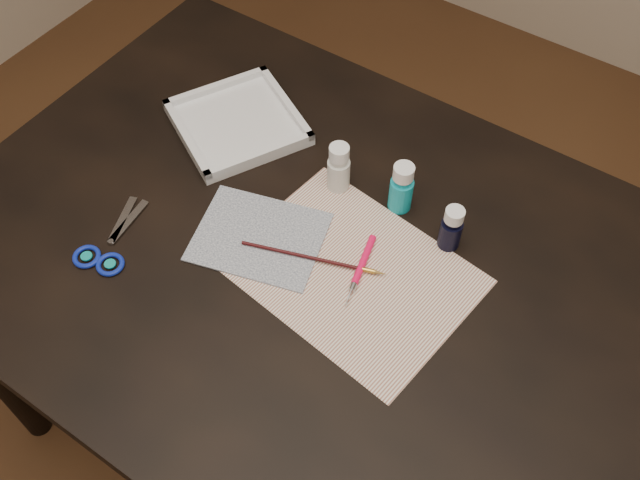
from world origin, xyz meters
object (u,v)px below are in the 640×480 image
Objects in this scene: scissors at (112,233)px; palette_tray at (238,122)px; paint_bottle_white at (339,167)px; paint_bottle_cyan at (402,187)px; paint_bottle_navy at (451,228)px; paper at (353,273)px; canvas at (259,237)px.

palette_tray reaches higher than scissors.
paint_bottle_cyan is (0.11, 0.02, 0.00)m from paint_bottle_white.
paint_bottle_white reaches higher than paint_bottle_navy.
paper is at bearing -23.87° from palette_tray.
palette_tray reaches higher than paper.
paper is 0.17m from paint_bottle_cyan.
canvas is 2.17× the size of paint_bottle_white.
paint_bottle_cyan reaches higher than paint_bottle_navy.
paper is at bearing 9.46° from canvas.
canvas is 0.19m from paint_bottle_white.
paint_bottle_navy is 0.47m from palette_tray.
paint_bottle_cyan reaches higher than canvas.
paint_bottle_cyan reaches higher than palette_tray.
palette_tray is at bearing 176.09° from paint_bottle_white.
palette_tray is (-0.47, 0.02, -0.03)m from paint_bottle_navy.
canvas is 0.97× the size of palette_tray.
paper is 1.76× the size of canvas.
scissors is (-0.21, -0.14, 0.00)m from canvas.
paint_bottle_white reaches higher than palette_tray.
paint_bottle_navy is at bearing -78.56° from scissors.
paint_bottle_navy is at bearing -13.26° from paint_bottle_cyan.
canvas is (-0.17, -0.03, 0.00)m from paper.
scissors is 0.83× the size of palette_tray.
paint_bottle_navy is at bearing 53.93° from paper.
paper is 0.20m from paint_bottle_white.
paint_bottle_cyan is at bearing 0.79° from palette_tray.
canvas is 2.13× the size of paint_bottle_cyan.
paint_bottle_navy is 0.49× the size of scissors.
paint_bottle_white is 0.23m from paint_bottle_navy.
palette_tray is (-0.19, 0.19, 0.01)m from canvas.
paint_bottle_white reaches higher than canvas.
paint_bottle_white is (-0.12, 0.14, 0.05)m from paper.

